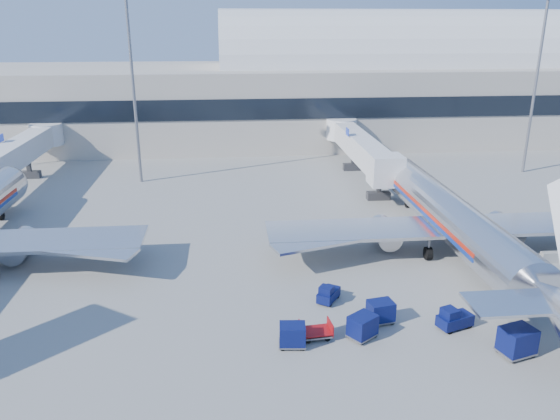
{
  "coord_description": "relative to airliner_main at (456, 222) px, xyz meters",
  "views": [
    {
      "loc": [
        -8.91,
        -37.09,
        18.8
      ],
      "look_at": [
        -4.82,
        6.0,
        3.93
      ],
      "focal_mm": 35.0,
      "sensor_mm": 36.0,
      "label": 1
    }
  ],
  "objects": [
    {
      "name": "ground",
      "position": [
        -10.0,
        -4.51,
        -2.93
      ],
      "size": [
        260.0,
        260.0,
        0.0
      ],
      "primitive_type": "plane",
      "color": "gray",
      "rests_on": "ground"
    },
    {
      "name": "terminal",
      "position": [
        -23.6,
        51.46,
        4.6
      ],
      "size": [
        170.0,
        28.15,
        21.0
      ],
      "color": "#B2AA9E",
      "rests_on": "ground"
    },
    {
      "name": "airliner_main",
      "position": [
        0.0,
        0.0,
        0.0
      ],
      "size": [
        32.0,
        37.26,
        12.07
      ],
      "color": "silver",
      "rests_on": "ground"
    },
    {
      "name": "jetbridge_near",
      "position": [
        -2.4,
        26.3,
        1.0
      ],
      "size": [
        4.4,
        27.5,
        6.25
      ],
      "color": "silver",
      "rests_on": "ground"
    },
    {
      "name": "jetbridge_mid",
      "position": [
        -44.4,
        26.3,
        1.0
      ],
      "size": [
        4.4,
        27.5,
        6.25
      ],
      "color": "silver",
      "rests_on": "ground"
    },
    {
      "name": "mast_west",
      "position": [
        -30.0,
        25.49,
        11.87
      ],
      "size": [
        2.0,
        1.2,
        22.6
      ],
      "color": "slate",
      "rests_on": "ground"
    },
    {
      "name": "mast_east",
      "position": [
        20.0,
        25.49,
        11.87
      ],
      "size": [
        2.0,
        1.2,
        22.6
      ],
      "color": "slate",
      "rests_on": "ground"
    },
    {
      "name": "barrier_near",
      "position": [
        8.0,
        -2.51,
        -2.48
      ],
      "size": [
        3.0,
        0.55,
        0.9
      ],
      "primitive_type": "cube",
      "color": "#9E9E96",
      "rests_on": "ground"
    },
    {
      "name": "tug_lead",
      "position": [
        -4.77,
        -11.71,
        -2.25
      ],
      "size": [
        2.54,
        1.84,
        1.49
      ],
      "rotation": [
        0.0,
        0.0,
        0.34
      ],
      "color": "#090F44",
      "rests_on": "ground"
    },
    {
      "name": "tug_right",
      "position": [
        1.58,
        -7.62,
        -2.16
      ],
      "size": [
        2.76,
        2.66,
        1.67
      ],
      "rotation": [
        0.0,
        0.0,
        -0.73
      ],
      "color": "#090F44",
      "rests_on": "ground"
    },
    {
      "name": "tug_left",
      "position": [
        -12.25,
        -7.41,
        -2.32
      ],
      "size": [
        1.98,
        2.27,
        1.34
      ],
      "rotation": [
        0.0,
        0.0,
        0.99
      ],
      "color": "#090F44",
      "rests_on": "ground"
    },
    {
      "name": "cart_train_a",
      "position": [
        -9.29,
        -10.55,
        -2.12
      ],
      "size": [
        1.92,
        1.59,
        1.5
      ],
      "rotation": [
        0.0,
        0.0,
        0.18
      ],
      "color": "#090F44",
      "rests_on": "ground"
    },
    {
      "name": "cart_train_b",
      "position": [
        -10.93,
        -12.28,
        -2.11
      ],
      "size": [
        2.19,
        2.1,
        1.54
      ],
      "rotation": [
        0.0,
        0.0,
        0.63
      ],
      "color": "#090F44",
      "rests_on": "ground"
    },
    {
      "name": "cart_train_c",
      "position": [
        -15.42,
        -12.83,
        -2.15
      ],
      "size": [
        1.77,
        1.41,
        1.46
      ],
      "rotation": [
        0.0,
        0.0,
        -0.09
      ],
      "color": "#090F44",
      "rests_on": "ground"
    },
    {
      "name": "cart_solo_near",
      "position": [
        -2.24,
        -14.99,
        -1.98
      ],
      "size": [
        2.37,
        2.05,
        1.78
      ],
      "rotation": [
        0.0,
        0.0,
        0.29
      ],
      "color": "#090F44",
      "rests_on": "ground"
    },
    {
      "name": "cart_open_red",
      "position": [
        -13.83,
        -12.02,
        -2.55
      ],
      "size": [
        2.11,
        1.59,
        0.53
      ],
      "rotation": [
        0.0,
        0.0,
        0.11
      ],
      "color": "slate",
      "rests_on": "ground"
    }
  ]
}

